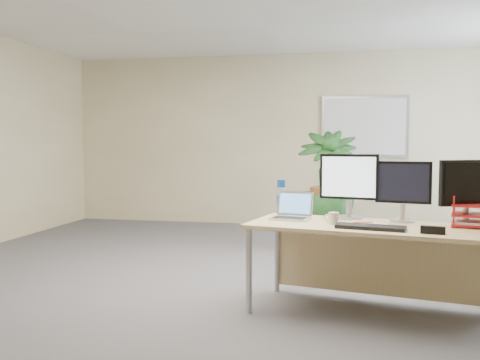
% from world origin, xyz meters
% --- Properties ---
extents(floor, '(8.00, 8.00, 0.00)m').
position_xyz_m(floor, '(0.00, 0.00, 0.00)').
color(floor, '#4C4C51').
rests_on(floor, ground).
extents(back_wall, '(7.00, 0.04, 2.70)m').
position_xyz_m(back_wall, '(0.00, 4.00, 1.35)').
color(back_wall, '#C1B489').
rests_on(back_wall, floor).
extents(whiteboard, '(1.30, 0.04, 0.95)m').
position_xyz_m(whiteboard, '(1.20, 3.97, 1.55)').
color(whiteboard, silver).
rests_on(whiteboard, back_wall).
extents(desk, '(1.91, 1.10, 0.69)m').
position_xyz_m(desk, '(1.14, -0.23, 0.55)').
color(desk, '#D2B37B').
rests_on(desk, floor).
extents(floor_plant, '(0.87, 0.87, 1.50)m').
position_xyz_m(floor_plant, '(0.69, 2.30, 0.75)').
color(floor_plant, '#133615').
rests_on(floor_plant, floor).
extents(monitor_left, '(0.47, 0.22, 0.53)m').
position_xyz_m(monitor_left, '(0.97, -0.02, 0.99)').
color(monitor_left, '#AEAEB2').
rests_on(monitor_left, desk).
extents(monitor_right, '(0.43, 0.19, 0.48)m').
position_xyz_m(monitor_right, '(1.39, -0.09, 0.96)').
color(monitor_right, '#AEAEB2').
rests_on(monitor_right, desk).
extents(monitor_dark, '(0.42, 0.21, 0.49)m').
position_xyz_m(monitor_dark, '(1.84, -0.22, 0.97)').
color(monitor_dark, '#AEAEB2').
rests_on(monitor_dark, desk).
extents(laptop, '(0.35, 0.32, 0.22)m').
position_xyz_m(laptop, '(0.52, -0.11, 0.75)').
color(laptop, silver).
rests_on(laptop, desk).
extents(keyboard, '(0.51, 0.26, 0.03)m').
position_xyz_m(keyboard, '(1.13, -0.51, 0.70)').
color(keyboard, black).
rests_on(keyboard, desk).
extents(coffee_mug, '(0.12, 0.08, 0.09)m').
position_xyz_m(coffee_mug, '(0.86, -0.35, 0.73)').
color(coffee_mug, silver).
rests_on(coffee_mug, desk).
extents(spiral_notebook, '(0.36, 0.33, 0.01)m').
position_xyz_m(spiral_notebook, '(1.10, -0.34, 0.69)').
color(spiral_notebook, white).
rests_on(spiral_notebook, desk).
extents(orange_pen, '(0.15, 0.02, 0.01)m').
position_xyz_m(orange_pen, '(1.08, -0.31, 0.70)').
color(orange_pen, '#E25119').
rests_on(orange_pen, spiral_notebook).
extents(yellow_highlighter, '(0.12, 0.06, 0.02)m').
position_xyz_m(yellow_highlighter, '(1.31, -0.40, 0.70)').
color(yellow_highlighter, yellow).
rests_on(yellow_highlighter, desk).
extents(water_bottle, '(0.08, 0.08, 0.30)m').
position_xyz_m(water_bottle, '(0.40, 0.12, 0.83)').
color(water_bottle, silver).
rests_on(water_bottle, desk).
extents(letter_tray, '(0.39, 0.33, 0.16)m').
position_xyz_m(letter_tray, '(1.90, -0.26, 0.76)').
color(letter_tray, '#AE1516').
rests_on(letter_tray, desk).
extents(stapler, '(0.17, 0.08, 0.05)m').
position_xyz_m(stapler, '(1.54, -0.65, 0.72)').
color(stapler, black).
rests_on(stapler, desk).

